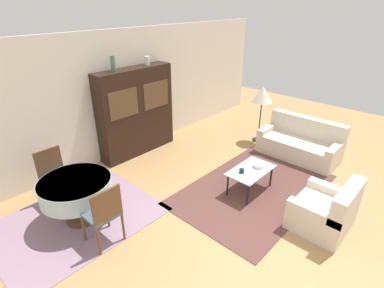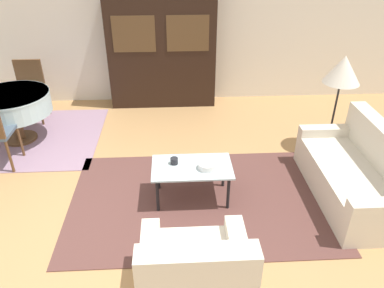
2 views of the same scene
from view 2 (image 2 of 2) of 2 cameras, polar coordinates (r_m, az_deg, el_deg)
ground_plane at (r=4.14m, az=-12.30°, el=-13.56°), size 14.00×14.00×0.00m
wall_back at (r=6.77m, az=-9.43°, el=17.43°), size 10.00×0.06×2.70m
area_rug at (r=4.50m, az=1.20°, el=-8.47°), size 3.05×1.98×0.01m
dining_rug at (r=6.33m, az=-24.95°, el=0.86°), size 2.48×1.91×0.01m
couch at (r=4.79m, az=23.95°, el=-4.35°), size 0.83×1.70×0.86m
armchair at (r=3.31m, az=0.50°, el=-19.23°), size 0.91×0.80×0.83m
coffee_table at (r=4.29m, az=0.00°, el=-3.98°), size 0.92×0.54×0.45m
display_cabinet at (r=6.60m, az=-4.61°, el=13.95°), size 1.82×0.40×1.94m
dining_table at (r=6.03m, az=-25.76°, el=5.51°), size 1.09×1.09×0.74m
dining_chair_far at (r=6.69m, az=-23.56°, el=8.06°), size 0.44×0.44×0.96m
floor_lamp at (r=5.37m, az=21.98°, el=10.19°), size 0.48×0.48×1.38m
cup at (r=4.29m, az=-2.74°, el=-2.59°), size 0.09×0.09×0.08m
bowl at (r=4.21m, az=2.29°, el=-3.37°), size 0.20×0.20×0.07m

